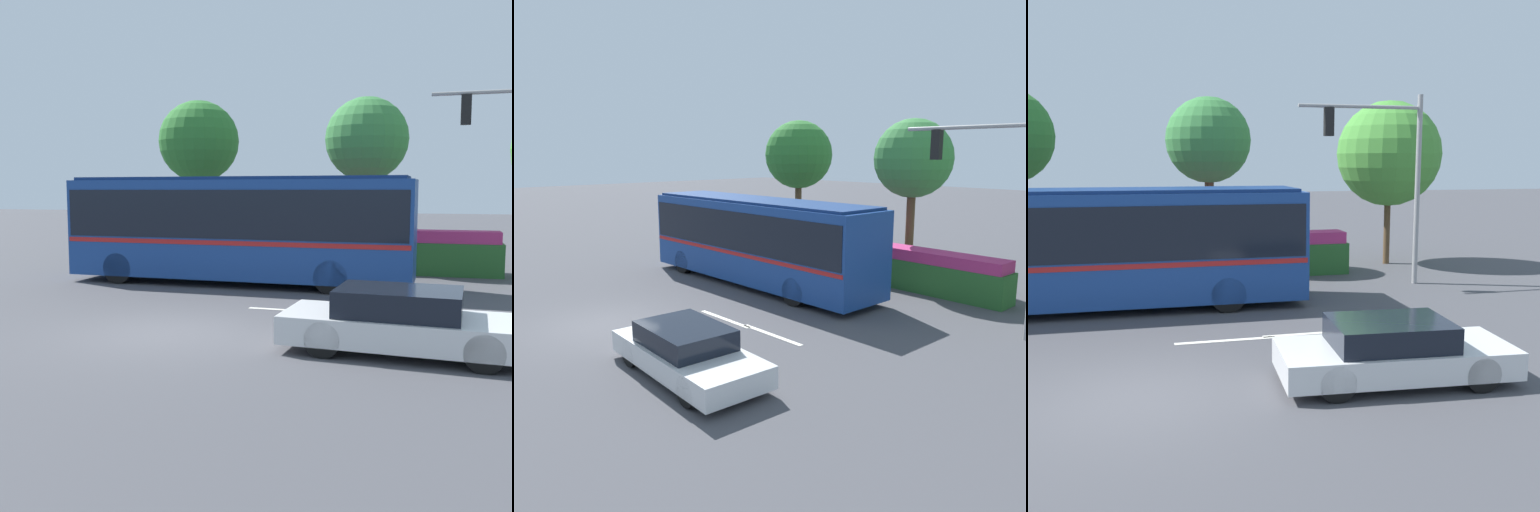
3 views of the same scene
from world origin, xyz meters
The scene contains 9 objects.
ground_plane centered at (0.00, 0.00, 0.00)m, with size 140.00×140.00×0.00m, color #444449.
city_bus centered at (-0.70, 6.89, 1.95)m, with size 11.12×2.64×3.44m.
sedan_foreground centered at (4.84, -0.23, 0.58)m, with size 4.60×2.13×1.21m.
traffic_light_pole centered at (8.38, 8.21, 4.13)m, with size 4.29×0.24×6.39m.
flowering_hedge centered at (2.37, 10.86, 0.78)m, with size 10.68×1.11×1.59m.
street_tree_left centered at (-4.51, 13.10, 5.09)m, with size 3.47×3.47×6.85m.
street_tree_centre centered at (2.75, 12.36, 4.95)m, with size 3.22×3.22×6.60m.
lane_stripe_near centered at (4.16, 3.15, 0.01)m, with size 2.40×0.16×0.01m, color silver.
lane_stripe_mid centered at (2.05, 3.06, 0.01)m, with size 2.40×0.16×0.01m, color silver.
Camera 2 is at (14.92, -6.84, 5.22)m, focal length 37.11 mm.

